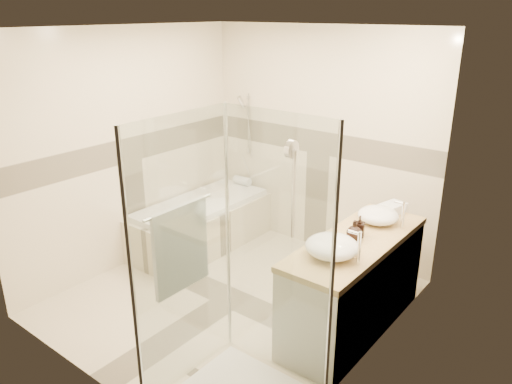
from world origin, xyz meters
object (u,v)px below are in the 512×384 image
Objects in this scene: vanity at (354,284)px; vessel_sink_near at (378,215)px; shower_enclosure at (230,335)px; amenity_bottle_a at (360,226)px; vessel_sink_far at (332,246)px; bathtub at (201,222)px; amenity_bottle_b at (354,230)px.

vanity is 4.50× the size of vessel_sink_near.
shower_enclosure reaches higher than vanity.
vanity is 8.98× the size of amenity_bottle_a.
vessel_sink_far is (0.00, -0.81, 0.01)m from vessel_sink_near.
vanity is at bearing 77.03° from shower_enclosure.
vanity is 0.52m from amenity_bottle_a.
vessel_sink_near is at bearing 2.04° from bathtub.
vessel_sink_near is (0.27, 1.70, 0.42)m from shower_enclosure.
vessel_sink_near reaches higher than bathtub.
bathtub is at bearing 160.91° from vessel_sink_far.
shower_enclosure is at bearing -102.31° from amenity_bottle_b.
vessel_sink_near is (2.13, 0.08, 0.61)m from bathtub.
bathtub is 2.47m from shower_enclosure.
amenity_bottle_b reaches higher than bathtub.
vessel_sink_near is at bearing 90.00° from amenity_bottle_b.
vessel_sink_far is at bearing -92.95° from vanity.
bathtub is 2.24m from amenity_bottle_a.
bathtub is 2.18m from vanity.
vessel_sink_far is 0.45m from amenity_bottle_a.
vessel_sink_near is 2.12× the size of amenity_bottle_b.
vessel_sink_near reaches higher than vanity.
shower_enclosure is at bearing -102.97° from vanity.
bathtub is at bearing -177.96° from vessel_sink_near.
bathtub is at bearing 170.12° from amenity_bottle_b.
bathtub is 9.42× the size of amenity_bottle_a.
amenity_bottle_b reaches higher than vessel_sink_near.
bathtub is 4.72× the size of vessel_sink_near.
amenity_bottle_a reaches higher than vessel_sink_far.
bathtub is 9.99× the size of amenity_bottle_b.
vessel_sink_far reaches higher than vessel_sink_near.
amenity_bottle_a reaches higher than vanity.
vessel_sink_near is (-0.02, 0.43, 0.50)m from vanity.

